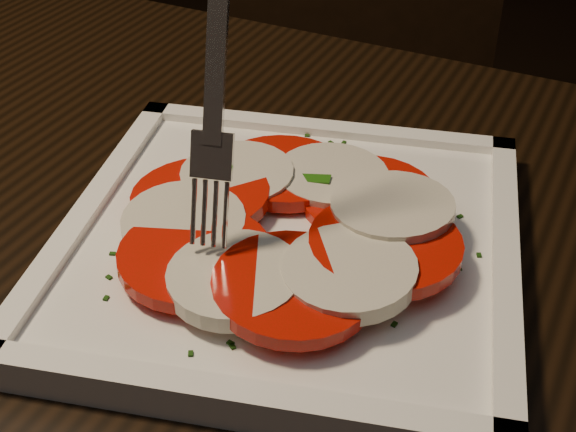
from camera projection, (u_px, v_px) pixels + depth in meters
The scene contains 4 objects.
chair at pixel (358, 82), 1.14m from camera, with size 0.56×0.56×0.93m.
plate at pixel (288, 247), 0.48m from camera, with size 0.26×0.26×0.01m, color white.
caprese_salad at pixel (288, 221), 0.46m from camera, with size 0.21×0.22×0.03m.
fork at pixel (221, 47), 0.40m from camera, with size 0.03×0.07×0.19m, color white, non-canonical shape.
Camera 1 is at (0.41, -0.12, 1.05)m, focal length 50.00 mm.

